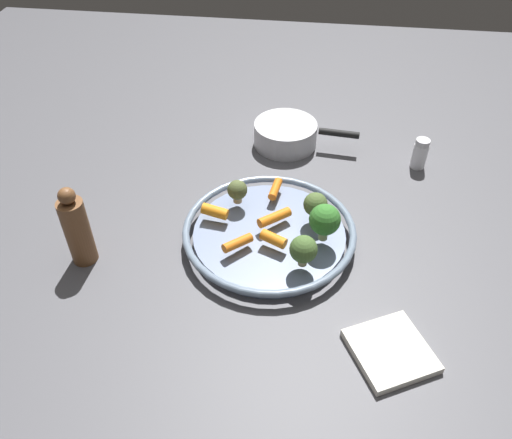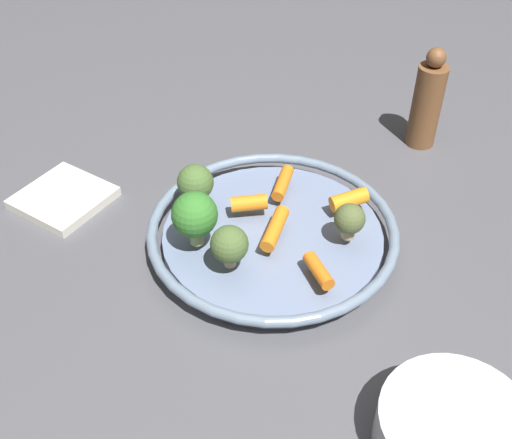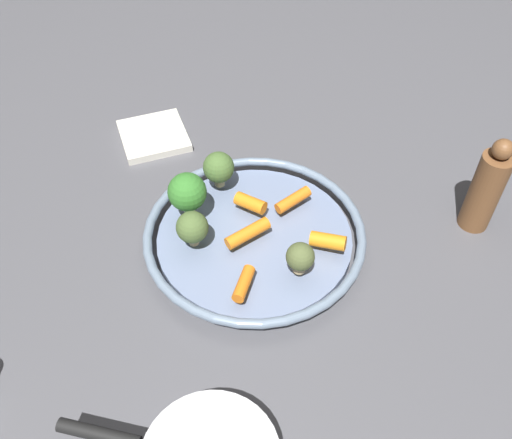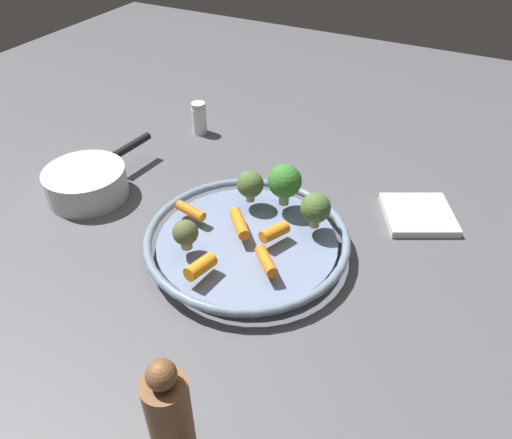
# 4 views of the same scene
# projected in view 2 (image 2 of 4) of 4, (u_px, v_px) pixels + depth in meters

# --- Properties ---
(ground_plane) EXTENTS (2.24, 2.24, 0.00)m
(ground_plane) POSITION_uv_depth(u_px,v_px,m) (272.00, 245.00, 0.84)
(ground_plane) COLOR #4C4C51
(serving_bowl) EXTENTS (0.33, 0.33, 0.04)m
(serving_bowl) POSITION_uv_depth(u_px,v_px,m) (273.00, 234.00, 0.82)
(serving_bowl) COLOR slate
(serving_bowl) RESTS_ON ground_plane
(baby_carrot_right) EXTENTS (0.06, 0.03, 0.02)m
(baby_carrot_right) POSITION_uv_depth(u_px,v_px,m) (318.00, 271.00, 0.74)
(baby_carrot_right) COLOR orange
(baby_carrot_right) RESTS_ON serving_bowl
(baby_carrot_near_rim) EXTENTS (0.06, 0.06, 0.02)m
(baby_carrot_near_rim) POSITION_uv_depth(u_px,v_px,m) (275.00, 228.00, 0.79)
(baby_carrot_near_rim) COLOR orange
(baby_carrot_near_rim) RESTS_ON serving_bowl
(baby_carrot_center) EXTENTS (0.04, 0.05, 0.02)m
(baby_carrot_center) POSITION_uv_depth(u_px,v_px,m) (249.00, 203.00, 0.83)
(baby_carrot_center) COLOR orange
(baby_carrot_center) RESTS_ON serving_bowl
(baby_carrot_left) EXTENTS (0.03, 0.06, 0.03)m
(baby_carrot_left) POSITION_uv_depth(u_px,v_px,m) (349.00, 200.00, 0.83)
(baby_carrot_left) COLOR orange
(baby_carrot_left) RESTS_ON serving_bowl
(baby_carrot_back) EXTENTS (0.05, 0.06, 0.02)m
(baby_carrot_back) POSITION_uv_depth(u_px,v_px,m) (283.00, 183.00, 0.87)
(baby_carrot_back) COLOR orange
(baby_carrot_back) RESTS_ON serving_bowl
(broccoli_floret_large) EXTENTS (0.06, 0.06, 0.08)m
(broccoli_floret_large) POSITION_uv_depth(u_px,v_px,m) (195.00, 215.00, 0.76)
(broccoli_floret_large) COLOR #98A966
(broccoli_floret_large) RESTS_ON serving_bowl
(broccoli_floret_small) EXTENTS (0.05, 0.05, 0.06)m
(broccoli_floret_small) POSITION_uv_depth(u_px,v_px,m) (229.00, 245.00, 0.74)
(broccoli_floret_small) COLOR tan
(broccoli_floret_small) RESTS_ON serving_bowl
(broccoli_floret_mid) EXTENTS (0.04, 0.04, 0.05)m
(broccoli_floret_mid) POSITION_uv_depth(u_px,v_px,m) (350.00, 220.00, 0.78)
(broccoli_floret_mid) COLOR tan
(broccoli_floret_mid) RESTS_ON serving_bowl
(broccoli_floret_edge) EXTENTS (0.05, 0.05, 0.06)m
(broccoli_floret_edge) POSITION_uv_depth(u_px,v_px,m) (195.00, 183.00, 0.82)
(broccoli_floret_edge) COLOR tan
(broccoli_floret_edge) RESTS_ON serving_bowl
(pepper_mill) EXTENTS (0.05, 0.05, 0.17)m
(pepper_mill) POSITION_uv_depth(u_px,v_px,m) (427.00, 102.00, 0.97)
(pepper_mill) COLOR brown
(pepper_mill) RESTS_ON ground_plane
(saucepan) EXTENTS (0.15, 0.24, 0.06)m
(saucepan) POSITION_uv_depth(u_px,v_px,m) (448.00, 437.00, 0.59)
(saucepan) COLOR silver
(saucepan) RESTS_ON ground_plane
(dish_towel) EXTENTS (0.16, 0.16, 0.01)m
(dish_towel) POSITION_uv_depth(u_px,v_px,m) (64.00, 198.00, 0.90)
(dish_towel) COLOR silver
(dish_towel) RESTS_ON ground_plane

